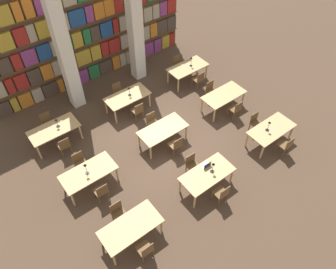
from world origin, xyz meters
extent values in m
plane|color=#4C3828|center=(0.00, 0.00, 0.00)|extent=(40.00, 40.00, 0.00)
cube|color=brown|center=(0.00, 5.34, 2.75)|extent=(9.48, 0.06, 5.50)
cube|color=brown|center=(0.00, 5.34, 0.01)|extent=(9.48, 0.35, 0.03)
cube|color=#47382D|center=(-4.37, 5.31, 0.37)|extent=(0.55, 0.20, 0.68)
cube|color=#B7932D|center=(-3.90, 5.31, 0.37)|extent=(0.27, 0.20, 0.68)
cube|color=orange|center=(-3.43, 5.31, 0.37)|extent=(0.53, 0.20, 0.68)
cube|color=tan|center=(-2.90, 5.31, 0.37)|extent=(0.43, 0.20, 0.68)
cube|color=#47382D|center=(-2.31, 5.31, 0.37)|extent=(0.67, 0.20, 0.68)
cube|color=orange|center=(-1.82, 5.31, 0.37)|extent=(0.25, 0.20, 0.68)
cube|color=navy|center=(-1.34, 5.31, 0.37)|extent=(0.60, 0.20, 0.68)
cube|color=#84387A|center=(-0.74, 5.31, 0.37)|extent=(0.54, 0.20, 0.68)
cube|color=#236B38|center=(-0.15, 5.31, 0.37)|extent=(0.52, 0.20, 0.68)
cube|color=#47382D|center=(0.48, 5.31, 0.37)|extent=(0.68, 0.20, 0.68)
cube|color=orange|center=(1.05, 5.31, 0.37)|extent=(0.38, 0.20, 0.68)
cube|color=tan|center=(1.43, 5.31, 0.37)|extent=(0.32, 0.20, 0.68)
cube|color=tan|center=(1.84, 5.31, 0.37)|extent=(0.42, 0.20, 0.68)
cube|color=#B7932D|center=(2.35, 5.31, 0.37)|extent=(0.45, 0.20, 0.68)
cube|color=#84387A|center=(2.93, 5.31, 0.37)|extent=(0.64, 0.20, 0.68)
cube|color=#84387A|center=(3.53, 5.31, 0.37)|extent=(0.43, 0.20, 0.68)
cube|color=#B7932D|center=(4.04, 5.31, 0.37)|extent=(0.47, 0.20, 0.68)
cube|color=maroon|center=(4.46, 5.31, 0.37)|extent=(0.27, 0.20, 0.68)
cube|color=brown|center=(0.00, 5.34, 0.93)|extent=(9.48, 0.35, 0.03)
cube|color=maroon|center=(-3.78, 5.31, 1.29)|extent=(0.28, 0.20, 0.70)
cube|color=maroon|center=(-3.32, 5.31, 1.29)|extent=(0.50, 0.20, 0.70)
cube|color=#47382D|center=(-2.75, 5.31, 1.29)|extent=(0.53, 0.20, 0.70)
cube|color=orange|center=(-2.22, 5.31, 1.29)|extent=(0.47, 0.20, 0.70)
cube|color=tan|center=(-1.70, 5.31, 1.29)|extent=(0.48, 0.20, 0.70)
cube|color=orange|center=(-1.17, 5.31, 1.29)|extent=(0.54, 0.20, 0.70)
cube|color=#B7932D|center=(-0.51, 5.31, 1.29)|extent=(0.69, 0.20, 0.70)
cube|color=#B7932D|center=(0.12, 5.31, 1.29)|extent=(0.47, 0.20, 0.70)
cube|color=maroon|center=(0.58, 5.31, 1.29)|extent=(0.36, 0.20, 0.70)
cube|color=maroon|center=(1.07, 5.31, 1.29)|extent=(0.56, 0.20, 0.70)
cube|color=tan|center=(1.71, 5.31, 1.29)|extent=(0.57, 0.20, 0.70)
cube|color=#236B38|center=(2.24, 5.31, 1.29)|extent=(0.39, 0.20, 0.70)
cube|color=tan|center=(2.77, 5.31, 1.29)|extent=(0.56, 0.20, 0.70)
cube|color=orange|center=(3.32, 5.31, 1.29)|extent=(0.40, 0.20, 0.70)
cube|color=#47382D|center=(3.83, 5.31, 1.29)|extent=(0.59, 0.20, 0.70)
cube|color=#47382D|center=(4.42, 5.31, 1.29)|extent=(0.54, 0.20, 0.70)
cube|color=brown|center=(0.00, 5.34, 1.85)|extent=(9.48, 0.35, 0.03)
cube|color=#47382D|center=(-3.68, 5.31, 2.20)|extent=(0.48, 0.20, 0.68)
cube|color=maroon|center=(-3.20, 5.31, 2.20)|extent=(0.34, 0.20, 0.68)
cube|color=#84387A|center=(-2.69, 5.31, 2.20)|extent=(0.56, 0.20, 0.68)
cube|color=navy|center=(-2.07, 5.31, 2.20)|extent=(0.54, 0.20, 0.68)
cube|color=tan|center=(-1.63, 5.31, 2.20)|extent=(0.28, 0.20, 0.68)
cube|color=#236B38|center=(-1.15, 5.31, 2.20)|extent=(0.59, 0.20, 0.68)
cube|color=#B7932D|center=(-0.60, 5.31, 2.20)|extent=(0.44, 0.20, 0.68)
cube|color=#236B38|center=(-0.15, 5.31, 2.20)|extent=(0.33, 0.20, 0.68)
cube|color=#47382D|center=(0.25, 5.31, 2.20)|extent=(0.42, 0.20, 0.68)
cube|color=navy|center=(0.80, 5.31, 2.20)|extent=(0.58, 0.20, 0.68)
cube|color=maroon|center=(1.27, 5.31, 2.20)|extent=(0.25, 0.20, 0.68)
cube|color=tan|center=(1.78, 5.31, 2.20)|extent=(0.62, 0.20, 0.68)
cube|color=navy|center=(2.31, 5.31, 2.20)|extent=(0.29, 0.20, 0.68)
cube|color=orange|center=(2.63, 5.31, 2.20)|extent=(0.25, 0.20, 0.68)
cube|color=tan|center=(3.02, 5.31, 2.20)|extent=(0.46, 0.20, 0.68)
cube|color=tan|center=(3.49, 5.31, 2.20)|extent=(0.36, 0.20, 0.68)
cube|color=#84387A|center=(3.91, 5.31, 2.20)|extent=(0.40, 0.20, 0.68)
cube|color=maroon|center=(4.42, 5.31, 2.20)|extent=(0.54, 0.20, 0.68)
cube|color=brown|center=(0.00, 5.34, 2.77)|extent=(9.48, 0.35, 0.03)
cube|color=#B7932D|center=(-3.32, 5.31, 3.13)|extent=(0.59, 0.20, 0.70)
cube|color=maroon|center=(-2.72, 5.31, 3.13)|extent=(0.47, 0.20, 0.70)
cube|color=tan|center=(-2.31, 5.31, 3.13)|extent=(0.30, 0.20, 0.70)
cube|color=#B7932D|center=(-1.85, 5.31, 3.13)|extent=(0.50, 0.20, 0.70)
cube|color=orange|center=(-1.33, 5.31, 3.13)|extent=(0.44, 0.20, 0.70)
cube|color=tan|center=(-0.93, 5.31, 3.13)|extent=(0.29, 0.20, 0.70)
cube|color=navy|center=(-0.41, 5.31, 3.13)|extent=(0.67, 0.20, 0.70)
cube|color=#84387A|center=(0.15, 5.31, 3.13)|extent=(0.34, 0.20, 0.70)
cube|color=orange|center=(0.60, 5.31, 3.13)|extent=(0.46, 0.20, 0.70)
cube|color=orange|center=(1.08, 5.31, 3.13)|extent=(0.45, 0.20, 0.70)
cube|color=maroon|center=(1.55, 5.31, 3.13)|extent=(0.44, 0.20, 0.70)
cube|color=#236B38|center=(2.13, 5.31, 3.13)|extent=(0.66, 0.20, 0.70)
cube|color=brown|center=(0.00, 5.34, 3.68)|extent=(9.48, 0.35, 0.03)
cube|color=#B7932D|center=(-3.01, 5.31, 4.06)|extent=(0.52, 0.20, 0.72)
cube|color=orange|center=(-2.54, 5.31, 4.06)|extent=(0.29, 0.20, 0.72)
cube|color=orange|center=(-2.13, 5.31, 4.06)|extent=(0.36, 0.20, 0.72)
cube|color=#84387A|center=(-1.66, 5.31, 4.06)|extent=(0.45, 0.20, 0.72)
cube|color=#B7932D|center=(-1.14, 5.31, 4.06)|extent=(0.53, 0.20, 0.72)
cube|color=silver|center=(-1.61, 4.15, 3.00)|extent=(0.52, 0.52, 6.00)
cube|color=silver|center=(1.61, 4.15, 3.00)|extent=(0.52, 0.52, 6.00)
cube|color=tan|center=(-3.14, -2.54, 0.74)|extent=(1.85, 0.92, 0.04)
cylinder|color=tan|center=(-3.99, -2.92, 0.36)|extent=(0.07, 0.07, 0.72)
cylinder|color=tan|center=(-2.30, -2.92, 0.36)|extent=(0.07, 0.07, 0.72)
cylinder|color=tan|center=(-3.99, -2.16, 0.36)|extent=(0.07, 0.07, 0.72)
cylinder|color=tan|center=(-2.30, -2.16, 0.36)|extent=(0.07, 0.07, 0.72)
cylinder|color=brown|center=(-3.32, -3.05, 0.22)|extent=(0.04, 0.04, 0.43)
cylinder|color=brown|center=(-2.96, -3.05, 0.22)|extent=(0.04, 0.04, 0.43)
cylinder|color=brown|center=(-3.32, -3.39, 0.22)|extent=(0.04, 0.04, 0.43)
cylinder|color=brown|center=(-2.96, -3.39, 0.22)|extent=(0.04, 0.04, 0.43)
cube|color=brown|center=(-3.14, -3.22, 0.45)|extent=(0.42, 0.40, 0.04)
cube|color=brown|center=(-3.14, -3.41, 0.68)|extent=(0.40, 0.03, 0.42)
cylinder|color=brown|center=(-2.96, -2.03, 0.22)|extent=(0.04, 0.04, 0.43)
cylinder|color=brown|center=(-3.32, -2.03, 0.22)|extent=(0.04, 0.04, 0.43)
cylinder|color=brown|center=(-2.96, -1.69, 0.22)|extent=(0.04, 0.04, 0.43)
cylinder|color=brown|center=(-3.32, -1.69, 0.22)|extent=(0.04, 0.04, 0.43)
cube|color=brown|center=(-3.14, -1.86, 0.45)|extent=(0.42, 0.40, 0.04)
cube|color=brown|center=(-3.14, -1.67, 0.68)|extent=(0.40, 0.03, 0.42)
cube|color=tan|center=(-0.08, -2.50, 0.74)|extent=(1.85, 0.92, 0.04)
cylinder|color=tan|center=(-0.92, -2.88, 0.36)|extent=(0.07, 0.07, 0.72)
cylinder|color=tan|center=(0.77, -2.88, 0.36)|extent=(0.07, 0.07, 0.72)
cylinder|color=tan|center=(-0.92, -2.12, 0.36)|extent=(0.07, 0.07, 0.72)
cylinder|color=tan|center=(0.77, -2.12, 0.36)|extent=(0.07, 0.07, 0.72)
cylinder|color=brown|center=(-0.26, -3.01, 0.22)|extent=(0.04, 0.04, 0.43)
cylinder|color=brown|center=(0.10, -3.01, 0.22)|extent=(0.04, 0.04, 0.43)
cylinder|color=brown|center=(-0.26, -3.35, 0.22)|extent=(0.04, 0.04, 0.43)
cylinder|color=brown|center=(0.10, -3.35, 0.22)|extent=(0.04, 0.04, 0.43)
cube|color=brown|center=(-0.08, -3.18, 0.45)|extent=(0.42, 0.40, 0.04)
cube|color=brown|center=(-0.08, -3.37, 0.68)|extent=(0.40, 0.03, 0.42)
cylinder|color=brown|center=(0.10, -1.99, 0.22)|extent=(0.04, 0.04, 0.43)
cylinder|color=brown|center=(-0.26, -1.99, 0.22)|extent=(0.04, 0.04, 0.43)
cylinder|color=brown|center=(0.10, -1.65, 0.22)|extent=(0.04, 0.04, 0.43)
cylinder|color=brown|center=(-0.26, -1.65, 0.22)|extent=(0.04, 0.04, 0.43)
cube|color=brown|center=(-0.08, -1.82, 0.45)|extent=(0.42, 0.40, 0.04)
cube|color=brown|center=(-0.08, -1.63, 0.68)|extent=(0.40, 0.03, 0.42)
cylinder|color=black|center=(0.11, -2.54, 0.77)|extent=(0.14, 0.14, 0.01)
cylinder|color=black|center=(0.11, -2.54, 0.96)|extent=(0.02, 0.02, 0.38)
cone|color=black|center=(0.11, -2.54, 1.19)|extent=(0.11, 0.11, 0.07)
cube|color=silver|center=(0.11, -2.20, 0.77)|extent=(0.32, 0.22, 0.01)
cube|color=black|center=(0.11, -2.31, 0.87)|extent=(0.32, 0.01, 0.20)
cube|color=tan|center=(3.24, -2.44, 0.74)|extent=(1.85, 0.92, 0.04)
cylinder|color=tan|center=(2.39, -2.82, 0.36)|extent=(0.07, 0.07, 0.72)
cylinder|color=tan|center=(4.08, -2.82, 0.36)|extent=(0.07, 0.07, 0.72)
cylinder|color=tan|center=(2.39, -2.06, 0.36)|extent=(0.07, 0.07, 0.72)
cylinder|color=tan|center=(4.08, -2.06, 0.36)|extent=(0.07, 0.07, 0.72)
cylinder|color=brown|center=(3.07, -2.95, 0.22)|extent=(0.04, 0.04, 0.43)
cylinder|color=brown|center=(3.43, -2.95, 0.22)|extent=(0.04, 0.04, 0.43)
cylinder|color=brown|center=(3.07, -3.29, 0.22)|extent=(0.04, 0.04, 0.43)
cylinder|color=brown|center=(3.43, -3.29, 0.22)|extent=(0.04, 0.04, 0.43)
cube|color=brown|center=(3.25, -3.12, 0.45)|extent=(0.42, 0.40, 0.04)
cube|color=brown|center=(3.25, -3.30, 0.68)|extent=(0.40, 0.03, 0.42)
cylinder|color=brown|center=(3.43, -1.93, 0.22)|extent=(0.04, 0.04, 0.43)
cylinder|color=brown|center=(3.07, -1.93, 0.22)|extent=(0.04, 0.04, 0.43)
cylinder|color=brown|center=(3.43, -1.59, 0.22)|extent=(0.04, 0.04, 0.43)
cylinder|color=brown|center=(3.07, -1.59, 0.22)|extent=(0.04, 0.04, 0.43)
cube|color=brown|center=(3.25, -1.76, 0.45)|extent=(0.42, 0.40, 0.04)
cube|color=brown|center=(3.25, -1.57, 0.68)|extent=(0.40, 0.03, 0.42)
cylinder|color=black|center=(3.04, -2.39, 0.77)|extent=(0.14, 0.14, 0.01)
cylinder|color=black|center=(3.04, -2.39, 0.96)|extent=(0.02, 0.02, 0.38)
cone|color=black|center=(3.04, -2.39, 1.19)|extent=(0.11, 0.11, 0.07)
cube|color=tan|center=(-3.20, -0.03, 0.74)|extent=(1.85, 0.92, 0.04)
cylinder|color=tan|center=(-4.04, -0.41, 0.36)|extent=(0.07, 0.07, 0.72)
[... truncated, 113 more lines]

